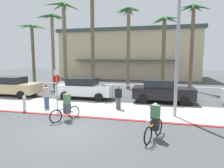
% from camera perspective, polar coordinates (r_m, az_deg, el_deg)
% --- Properties ---
extents(ground_plane, '(80.00, 80.00, 0.00)m').
position_cam_1_polar(ground_plane, '(18.61, 1.20, -2.72)').
color(ground_plane, '#424447').
extents(sidewalk_strip, '(44.00, 4.00, 0.02)m').
position_cam_1_polar(sidewalk_strip, '(13.13, -4.36, -6.97)').
color(sidewalk_strip, beige).
rests_on(sidewalk_strip, ground).
extents(curb_paint, '(44.00, 0.24, 0.03)m').
position_cam_1_polar(curb_paint, '(11.31, -7.55, -9.34)').
color(curb_paint, maroon).
rests_on(curb_paint, ground).
extents(building_backdrop, '(22.62, 12.35, 7.92)m').
position_cam_1_polar(building_backdrop, '(35.75, 5.29, 8.48)').
color(building_backdrop, beige).
rests_on(building_backdrop, ground).
extents(rail_fence, '(22.50, 0.08, 1.04)m').
position_cam_1_polar(rail_fence, '(17.03, 0.11, -0.81)').
color(rail_fence, white).
rests_on(rail_fence, ground).
extents(stop_sign_bike_lane, '(0.52, 0.56, 2.56)m').
position_cam_1_polar(stop_sign_bike_lane, '(13.02, -15.59, 0.13)').
color(stop_sign_bike_lane, gray).
rests_on(stop_sign_bike_lane, ground).
extents(bollard_0, '(0.20, 0.20, 1.00)m').
position_cam_1_polar(bollard_0, '(13.38, -23.85, -5.09)').
color(bollard_0, white).
rests_on(bollard_0, ground).
extents(streetlight_curb, '(0.24, 2.54, 7.50)m').
position_cam_1_polar(streetlight_curb, '(11.21, 18.49, 12.22)').
color(streetlight_curb, '#9EA0A5').
rests_on(streetlight_curb, ground).
extents(palm_tree_0, '(3.37, 2.94, 7.34)m').
position_cam_1_polar(palm_tree_0, '(26.16, -21.95, 12.02)').
color(palm_tree_0, brown).
rests_on(palm_tree_0, ground).
extents(palm_tree_1, '(3.30, 3.79, 8.28)m').
position_cam_1_polar(palm_tree_1, '(24.22, -16.80, 14.36)').
color(palm_tree_1, '#846B4C').
rests_on(palm_tree_1, ground).
extents(palm_tree_2, '(3.13, 3.11, 8.71)m').
position_cam_1_polar(palm_tree_2, '(20.85, -13.69, 15.72)').
color(palm_tree_2, '#756047').
rests_on(palm_tree_2, ground).
extents(palm_tree_3, '(3.57, 3.10, 9.50)m').
position_cam_1_polar(palm_tree_3, '(19.54, -5.76, 18.66)').
color(palm_tree_3, brown).
rests_on(palm_tree_3, ground).
extents(palm_tree_4, '(2.83, 3.40, 8.53)m').
position_cam_1_polar(palm_tree_4, '(21.47, 4.68, 15.85)').
color(palm_tree_4, '#756047').
rests_on(palm_tree_4, ground).
extents(palm_tree_5, '(2.86, 3.05, 7.31)m').
position_cam_1_polar(palm_tree_5, '(20.45, 14.94, 13.72)').
color(palm_tree_5, brown).
rests_on(palm_tree_5, ground).
extents(palm_tree_6, '(3.32, 2.83, 8.53)m').
position_cam_1_polar(palm_tree_6, '(21.87, 22.19, 14.53)').
color(palm_tree_6, brown).
rests_on(palm_tree_6, ground).
extents(car_tan_0, '(4.40, 2.02, 1.69)m').
position_cam_1_polar(car_tan_0, '(19.12, -26.60, -0.59)').
color(car_tan_0, tan).
rests_on(car_tan_0, ground).
extents(car_white_1, '(4.40, 2.02, 1.69)m').
position_cam_1_polar(car_white_1, '(16.23, -7.83, -1.15)').
color(car_white_1, white).
rests_on(car_white_1, ground).
extents(car_black_2, '(4.40, 2.02, 1.69)m').
position_cam_1_polar(car_black_2, '(15.17, 14.32, -1.91)').
color(car_black_2, black).
rests_on(car_black_2, ground).
extents(cyclist_yellow_0, '(0.70, 1.72, 1.50)m').
position_cam_1_polar(cyclist_yellow_0, '(8.36, 12.14, -10.63)').
color(cyclist_yellow_0, black).
rests_on(cyclist_yellow_0, ground).
extents(cyclist_blue_1, '(1.00, 1.59, 1.50)m').
position_cam_1_polar(cyclist_blue_1, '(10.80, -13.00, -6.54)').
color(cyclist_blue_1, black).
rests_on(cyclist_blue_1, ground).
extents(pedestrian_0, '(0.43, 0.36, 1.55)m').
position_cam_1_polar(pedestrian_0, '(12.82, 1.83, -4.09)').
color(pedestrian_0, '#4C4C51').
rests_on(pedestrian_0, ground).
extents(pedestrian_1, '(0.42, 0.47, 1.61)m').
position_cam_1_polar(pedestrian_1, '(13.72, -18.29, -3.59)').
color(pedestrian_1, '#384C7A').
rests_on(pedestrian_1, ground).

